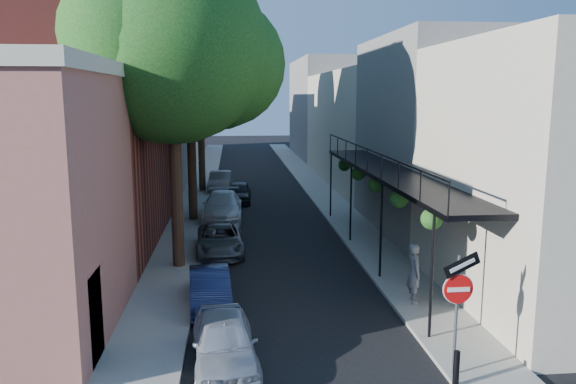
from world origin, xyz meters
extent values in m
cube|color=black|center=(0.00, 30.00, 0.01)|extent=(6.00, 64.00, 0.01)
cube|color=gray|center=(-4.00, 30.00, 0.06)|extent=(2.00, 64.00, 0.12)
cube|color=gray|center=(4.00, 30.00, 0.06)|extent=(2.00, 64.00, 0.12)
cube|color=beige|center=(-5.05, 2.50, 1.20)|extent=(0.10, 1.20, 2.20)
cube|color=maroon|center=(-10.00, 14.00, 6.00)|extent=(10.00, 12.00, 12.00)
cube|color=gray|center=(-5.02, 14.00, 8.00)|extent=(0.06, 7.00, 4.00)
cube|color=gray|center=(-9.00, 26.00, 4.50)|extent=(8.00, 12.00, 9.00)
cube|color=beige|center=(-9.00, 40.00, 5.00)|extent=(8.00, 16.00, 10.00)
cube|color=#B9685F|center=(-9.00, 54.00, 4.00)|extent=(8.00, 12.00, 8.00)
cube|color=gray|center=(9.00, 15.00, 4.50)|extent=(8.00, 10.00, 9.00)
cube|color=beige|center=(9.00, 30.00, 4.00)|extent=(8.00, 20.00, 8.00)
cube|color=gray|center=(9.00, 48.00, 5.00)|extent=(8.00, 16.00, 10.00)
cube|color=black|center=(4.20, 10.00, 3.50)|extent=(2.00, 16.00, 0.15)
cube|color=black|center=(3.25, 10.00, 4.38)|extent=(0.05, 16.00, 0.05)
cylinder|color=black|center=(3.30, 3.00, 1.81)|extent=(0.08, 0.08, 3.40)
cylinder|color=black|center=(3.30, 18.00, 1.81)|extent=(0.08, 0.08, 3.40)
sphere|color=#163F12|center=(3.60, 4.00, 3.05)|extent=(0.60, 0.60, 0.60)
sphere|color=#163F12|center=(3.60, 10.00, 3.05)|extent=(0.60, 0.60, 0.60)
sphere|color=#163F12|center=(3.60, 16.00, 3.05)|extent=(0.60, 0.60, 0.60)
cylinder|color=#595B60|center=(3.15, 1.00, 1.45)|extent=(0.07, 0.07, 2.90)
cylinder|color=red|center=(3.15, 0.96, 2.15)|extent=(0.66, 0.04, 0.66)
cube|color=white|center=(3.15, 0.93, 2.15)|extent=(0.50, 0.02, 0.10)
cylinder|color=white|center=(3.15, 0.98, 2.15)|extent=(0.70, 0.02, 0.70)
cube|color=black|center=(3.20, 0.95, 2.70)|extent=(0.89, 0.15, 0.58)
cube|color=white|center=(3.20, 0.92, 2.70)|extent=(0.60, 0.10, 0.31)
cylinder|color=black|center=(3.00, 0.50, 0.52)|extent=(0.14, 0.14, 0.80)
cylinder|color=#342214|center=(-3.80, 10.00, 3.50)|extent=(0.44, 0.44, 7.00)
sphere|color=#163F12|center=(-3.80, 10.00, 8.02)|extent=(6.80, 6.80, 6.80)
sphere|color=#163F12|center=(-2.10, 11.02, 7.52)|extent=(4.76, 4.76, 4.76)
cylinder|color=#342214|center=(-3.80, 18.00, 3.15)|extent=(0.44, 0.44, 6.30)
sphere|color=#163F12|center=(-3.80, 18.00, 7.20)|extent=(6.00, 6.00, 6.00)
sphere|color=#163F12|center=(-2.30, 18.90, 6.70)|extent=(4.20, 4.20, 4.20)
cylinder|color=#342214|center=(-3.80, 27.00, 3.67)|extent=(0.44, 0.44, 7.35)
sphere|color=#163F12|center=(-3.80, 27.00, 8.40)|extent=(7.00, 7.00, 7.00)
sphere|color=#163F12|center=(-2.05, 28.05, 7.90)|extent=(4.90, 4.90, 4.90)
imported|color=#9EA3AF|center=(-2.01, 2.10, 0.62)|extent=(1.75, 3.77, 1.25)
imported|color=#141C3F|center=(-2.50, 6.04, 0.57)|extent=(1.46, 3.52, 1.13)
imported|color=#505257|center=(-2.31, 11.85, 0.57)|extent=(2.00, 4.12, 1.13)
imported|color=silver|center=(-2.32, 18.30, 0.70)|extent=(2.07, 4.86, 1.40)
imported|color=black|center=(-1.42, 22.96, 0.61)|extent=(1.59, 3.63, 1.21)
imported|color=slate|center=(-2.60, 27.04, 0.66)|extent=(1.65, 4.09, 1.32)
imported|color=slate|center=(3.69, 5.48, 1.04)|extent=(0.52, 0.72, 1.85)
camera|label=1|loc=(-1.74, -10.40, 6.35)|focal=35.00mm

